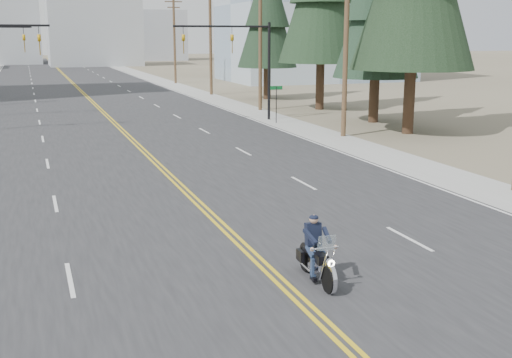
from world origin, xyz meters
name	(u,v)px	position (x,y,z in m)	size (l,w,h in m)	color
ground_plane	(315,316)	(0.00, 0.00, 0.00)	(400.00, 400.00, 0.00)	#776D56
road	(76,86)	(0.00, 70.00, 0.01)	(20.00, 200.00, 0.01)	#303033
sidewalk_right	(168,84)	(11.50, 70.00, 0.01)	(3.00, 200.00, 0.01)	#A5A5A0
traffic_mast_right	(243,52)	(8.98, 32.00, 4.94)	(7.10, 0.26, 7.00)	black
street_sign	(276,98)	(10.80, 30.00, 1.80)	(0.90, 0.06, 2.62)	black
utility_pole_b	(346,37)	(12.50, 23.00, 5.98)	(2.20, 0.30, 11.50)	brown
utility_pole_c	(260,40)	(12.50, 38.00, 5.73)	(2.20, 0.30, 11.00)	brown
utility_pole_d	(210,36)	(12.50, 53.00, 5.98)	(2.20, 0.30, 11.50)	brown
utility_pole_e	(174,38)	(12.50, 70.00, 5.73)	(2.20, 0.30, 11.00)	brown
glass_building	(315,6)	(32.00, 70.00, 10.00)	(24.00, 16.00, 20.00)	#9EB5CC
haze_bldg_b	(94,31)	(8.00, 125.00, 7.00)	(18.00, 14.00, 14.00)	#ADB2B7
haze_bldg_c	(267,20)	(40.00, 110.00, 9.00)	(16.00, 12.00, 18.00)	#B7BCC6
haze_bldg_e	(154,35)	(25.00, 150.00, 6.00)	(14.00, 14.00, 12.00)	#B7BCC6
motorcyclist	(317,250)	(0.89, 1.83, 0.84)	(0.92, 2.15, 1.68)	black
conifer_far	(267,6)	(16.39, 46.76, 8.81)	(5.73, 5.73, 15.35)	#382619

